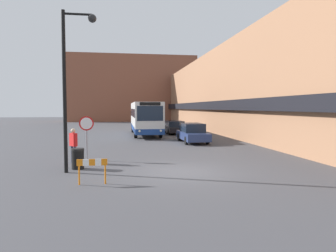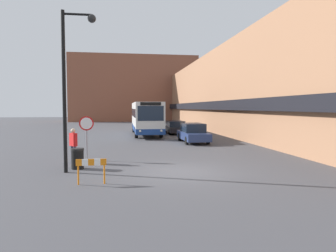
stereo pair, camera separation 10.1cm
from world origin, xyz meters
name	(u,v)px [view 1 (the left image)]	position (x,y,z in m)	size (l,w,h in m)	color
ground_plane	(180,172)	(0.00, 0.00, 0.00)	(160.00, 160.00, 0.00)	#47474C
building_row_right	(220,94)	(9.97, 24.00, 4.61)	(5.50, 60.00, 9.25)	#996B4C
building_backdrop_far	(133,89)	(0.00, 51.25, 6.74)	(26.00, 8.00, 13.48)	brown
city_bus	(145,117)	(-0.05, 18.23, 1.80)	(2.61, 10.75, 3.33)	silver
parked_car_front	(192,133)	(3.20, 10.86, 0.77)	(1.86, 4.67, 1.55)	navy
parked_car_middle	(175,127)	(3.20, 18.98, 0.71)	(1.93, 4.79, 1.38)	black
stop_sign	(87,128)	(-4.36, 3.55, 1.72)	(0.76, 0.08, 2.37)	gray
street_lamp	(71,74)	(-4.65, 0.58, 4.25)	(1.46, 0.36, 6.93)	black
pedestrian	(73,142)	(-4.95, 2.90, 1.06)	(0.45, 0.51, 1.77)	#333851
trash_bin	(78,159)	(-4.53, 1.32, 0.48)	(0.59, 0.59, 0.95)	black
construction_barricade	(92,166)	(-3.61, -1.65, 0.67)	(1.10, 0.06, 0.94)	orange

